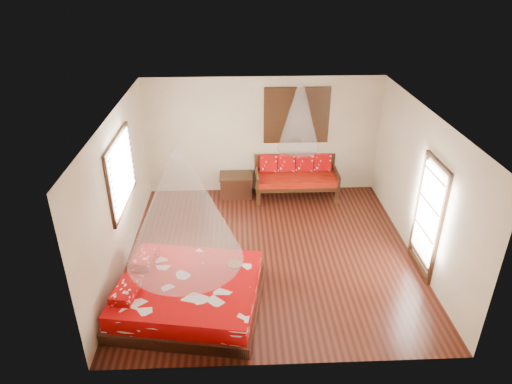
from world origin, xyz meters
TOP-DOWN VIEW (x-y plane):
  - room at (0.00, 0.00)m, footprint 5.54×5.54m
  - bed at (-1.46, -1.45)m, footprint 2.58×2.40m
  - daybed at (0.77, 2.39)m, footprint 1.95×0.87m
  - storage_chest at (-0.65, 2.45)m, footprint 0.79×0.58m
  - shutter_panel at (0.77, 2.72)m, footprint 1.52×0.06m
  - window_left at (-2.71, 0.20)m, footprint 0.10×1.74m
  - glazed_door at (2.72, -0.60)m, footprint 0.08×1.02m
  - wine_tray at (-0.70, -1.05)m, footprint 0.24×0.24m
  - mosquito_net_main at (-1.44, -1.46)m, footprint 1.80×1.80m
  - mosquito_net_daybed at (0.77, 2.25)m, footprint 0.96×0.96m

SIDE VIEW (x-z plane):
  - bed at x=-1.46m, z-range -0.07..0.58m
  - storage_chest at x=-0.65m, z-range 0.00..0.54m
  - daybed at x=0.77m, z-range 0.03..1.01m
  - wine_tray at x=-0.70m, z-range 0.45..0.65m
  - glazed_door at x=2.72m, z-range -0.01..2.15m
  - room at x=0.00m, z-range -0.02..2.82m
  - window_left at x=-2.71m, z-range 1.03..2.37m
  - mosquito_net_main at x=-1.44m, z-range 0.95..2.75m
  - shutter_panel at x=0.77m, z-range 1.24..2.56m
  - mosquito_net_daybed at x=0.77m, z-range 1.25..2.75m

